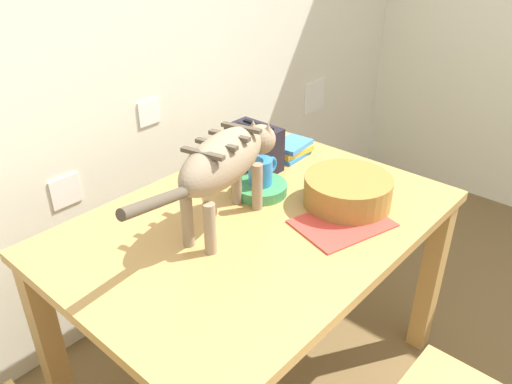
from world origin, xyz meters
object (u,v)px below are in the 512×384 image
object	(u,v)px
saucer_bowl	(260,188)
book_stack	(291,149)
wicker_basket	(348,191)
coffee_mug	(261,171)
toaster	(254,148)
magazine	(342,223)
dining_table	(256,241)
cat	(226,161)

from	to	relation	value
saucer_bowl	book_stack	bearing A→B (deg)	19.44
saucer_bowl	book_stack	xyz separation A→B (m)	(0.31, 0.11, 0.01)
book_stack	wicker_basket	xyz separation A→B (m)	(-0.18, -0.38, 0.02)
coffee_mug	wicker_basket	bearing A→B (deg)	-63.97
book_stack	toaster	xyz separation A→B (m)	(-0.18, 0.04, 0.06)
saucer_bowl	magazine	bearing A→B (deg)	-86.34
dining_table	coffee_mug	bearing A→B (deg)	35.70
coffee_mug	magazine	xyz separation A→B (m)	(0.02, -0.33, -0.08)
toaster	cat	bearing A→B (deg)	-150.58
dining_table	wicker_basket	distance (m)	0.35
dining_table	coffee_mug	distance (m)	0.25
cat	magazine	world-z (taller)	cat
coffee_mug	magazine	distance (m)	0.34
book_stack	wicker_basket	size ratio (longest dim) A/B	0.61
coffee_mug	toaster	xyz separation A→B (m)	(0.13, 0.15, 0.00)
coffee_mug	toaster	bearing A→B (deg)	48.63
saucer_bowl	dining_table	bearing A→B (deg)	-143.57
cat	saucer_bowl	bearing A→B (deg)	90.00
wicker_basket	toaster	xyz separation A→B (m)	(-0.00, 0.42, 0.03)
cat	saucer_bowl	size ratio (longest dim) A/B	3.76
coffee_mug	toaster	size ratio (longest dim) A/B	0.64
magazine	toaster	xyz separation A→B (m)	(0.11, 0.48, 0.08)
toaster	saucer_bowl	bearing A→B (deg)	-132.19
coffee_mug	magazine	world-z (taller)	coffee_mug
cat	book_stack	world-z (taller)	cat
cat	book_stack	distance (m)	0.58
dining_table	cat	size ratio (longest dim) A/B	1.79
saucer_bowl	wicker_basket	world-z (taller)	wicker_basket
magazine	wicker_basket	size ratio (longest dim) A/B	1.00
saucer_bowl	coffee_mug	bearing A→B (deg)	0.00
dining_table	coffee_mug	xyz separation A→B (m)	(0.14, 0.10, 0.17)
cat	wicker_basket	size ratio (longest dim) A/B	2.42
cat	coffee_mug	xyz separation A→B (m)	(0.22, 0.05, -0.13)
magazine	book_stack	distance (m)	0.53
dining_table	book_stack	distance (m)	0.51
coffee_mug	wicker_basket	size ratio (longest dim) A/B	0.44
cat	toaster	size ratio (longest dim) A/B	3.56
dining_table	book_stack	size ratio (longest dim) A/B	7.10
dining_table	saucer_bowl	size ratio (longest dim) A/B	6.73
dining_table	magazine	bearing A→B (deg)	-54.90
magazine	saucer_bowl	bearing A→B (deg)	109.81
saucer_bowl	book_stack	world-z (taller)	book_stack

